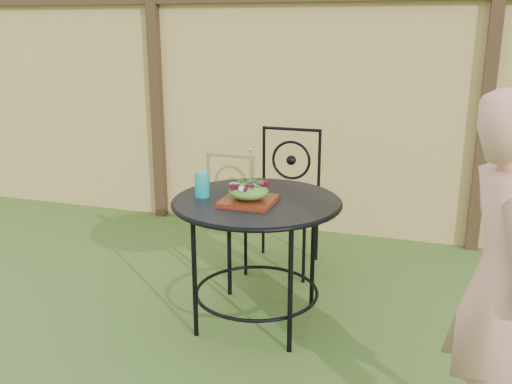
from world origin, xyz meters
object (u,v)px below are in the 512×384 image
(patio_chair, at_px, (285,196))
(diner, at_px, (501,284))
(salad_plate, at_px, (249,201))
(patio_table, at_px, (257,224))

(patio_chair, bearing_deg, diner, -51.35)
(patio_chair, distance_m, salad_plate, 0.94)
(patio_table, height_order, salad_plate, salad_plate)
(patio_table, relative_size, patio_chair, 0.97)
(diner, relative_size, salad_plate, 5.29)
(patio_chair, height_order, salad_plate, patio_chair)
(salad_plate, bearing_deg, diner, -28.03)
(diner, height_order, salad_plate, diner)
(patio_table, distance_m, patio_chair, 0.84)
(patio_chair, distance_m, diner, 1.98)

